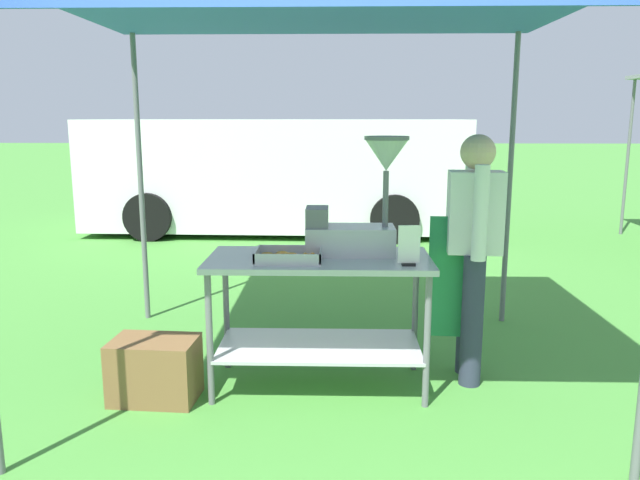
% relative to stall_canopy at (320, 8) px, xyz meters
% --- Properties ---
extents(ground_plane, '(70.00, 70.00, 0.00)m').
position_rel_stall_canopy_xyz_m(ground_plane, '(0.08, 5.10, -2.35)').
color(ground_plane, '#478E38').
extents(stall_canopy, '(3.26, 2.62, 2.43)m').
position_rel_stall_canopy_xyz_m(stall_canopy, '(0.00, 0.00, 0.00)').
color(stall_canopy, slate).
rests_on(stall_canopy, ground).
extents(donut_cart, '(1.39, 0.67, 0.85)m').
position_rel_stall_canopy_xyz_m(donut_cart, '(0.00, -0.10, -1.72)').
color(donut_cart, '#B7B7BC').
rests_on(donut_cart, ground).
extents(donut_tray, '(0.40, 0.29, 0.07)m').
position_rel_stall_canopy_xyz_m(donut_tray, '(-0.19, -0.21, -1.47)').
color(donut_tray, '#B7B7BC').
rests_on(donut_tray, donut_cart).
extents(donut_fryer, '(0.64, 0.28, 0.74)m').
position_rel_stall_canopy_xyz_m(donut_fryer, '(0.25, 0.00, -1.21)').
color(donut_fryer, '#B7B7BC').
rests_on(donut_fryer, donut_cart).
extents(menu_sign, '(0.13, 0.05, 0.24)m').
position_rel_stall_canopy_xyz_m(menu_sign, '(0.53, -0.31, -1.39)').
color(menu_sign, black).
rests_on(menu_sign, donut_cart).
extents(vendor, '(0.46, 0.54, 1.61)m').
position_rel_stall_canopy_xyz_m(vendor, '(0.98, 0.05, -1.44)').
color(vendor, '#2D3347').
rests_on(vendor, ground).
extents(supply_crate, '(0.53, 0.37, 0.38)m').
position_rel_stall_canopy_xyz_m(supply_crate, '(-1.00, -0.33, -2.16)').
color(supply_crate, brown).
rests_on(supply_crate, ground).
extents(van_white, '(5.64, 2.21, 1.69)m').
position_rel_stall_canopy_xyz_m(van_white, '(-0.81, 5.63, -1.47)').
color(van_white, white).
rests_on(van_white, ground).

